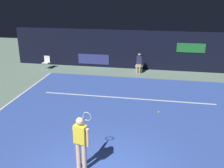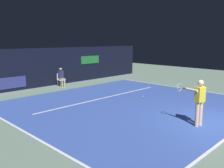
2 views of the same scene
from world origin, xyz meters
name	(u,v)px [view 1 (image 1 of 2)]	position (x,y,z in m)	size (l,w,h in m)	color
ground_plane	(121,114)	(0.00, 4.11, 0.00)	(34.08, 34.08, 0.00)	slate
court_surface	(121,114)	(0.00, 4.11, 0.01)	(10.99, 10.23, 0.01)	#3856B2
line_sideline_right	(7,104)	(-5.45, 4.11, 0.01)	(0.10, 10.23, 0.01)	white
line_service	(127,98)	(0.00, 5.90, 0.01)	(8.58, 0.10, 0.01)	white
back_wall	(137,50)	(0.00, 11.37, 1.30)	(17.41, 0.33, 2.60)	black
tennis_player	(81,140)	(-0.62, 0.27, 0.99)	(0.51, 1.01, 1.73)	beige
line_judge_on_chair	(139,62)	(0.23, 10.42, 0.69)	(0.47, 0.55, 1.32)	white
courtside_chair_near	(46,62)	(-6.12, 10.16, 0.50)	(0.48, 0.46, 0.88)	white
tennis_ball	(159,112)	(1.61, 4.52, 0.05)	(0.07, 0.07, 0.07)	#CCE033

